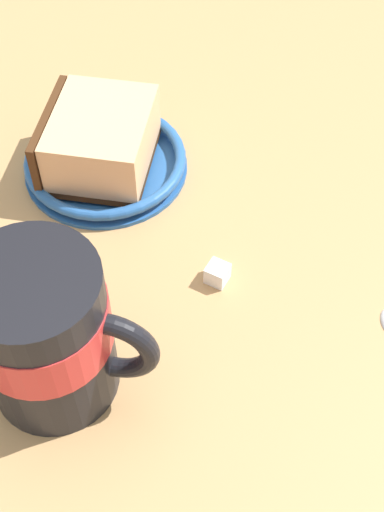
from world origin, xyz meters
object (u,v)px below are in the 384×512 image
sugar_cube (217,273)px  small_plate (104,163)px  cake_slice (98,141)px  tea_mug (45,331)px

sugar_cube → small_plate: bearing=166.5°
cake_slice → tea_mug: size_ratio=1.06×
small_plate → tea_mug: bearing=-56.8°
tea_mug → sugar_cube: size_ratio=7.37×
tea_mug → sugar_cube: (3.36, 12.62, -5.11)cm
small_plate → tea_mug: size_ratio=1.21×
tea_mug → sugar_cube: bearing=75.1°
small_plate → sugar_cube: bearing=-13.5°
small_plate → tea_mug: (10.44, -15.94, 5.05)cm
small_plate → cake_slice: (-0.23, -0.12, 2.36)cm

